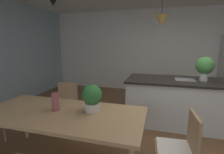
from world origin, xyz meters
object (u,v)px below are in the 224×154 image
Objects in this scene: potted_plant_on_island at (205,66)px; vase_on_dining_table at (55,102)px; dining_table at (62,116)px; kitchen_island at (177,101)px; potted_plant_on_table at (92,97)px; chair_far_left at (65,105)px; chair_kitchen_end at (179,148)px.

vase_on_dining_table is at bearing -141.60° from potted_plant_on_island.
vase_on_dining_table reaches higher than dining_table.
kitchen_island is 5.63× the size of potted_plant_on_table.
kitchen_island is 8.66× the size of vase_on_dining_table.
vase_on_dining_table is (-0.47, -0.09, -0.08)m from potted_plant_on_table.
chair_far_left is at bearing -157.71° from kitchen_island.
chair_far_left is (-0.48, 0.84, -0.20)m from dining_table.
chair_kitchen_end is 1.90m from potted_plant_on_island.
potted_plant_on_island is 1.98× the size of vase_on_dining_table.
vase_on_dining_table is at bearing -65.13° from chair_far_left.
chair_kitchen_end is at bearing -6.22° from potted_plant_on_table.
potted_plant_on_island reaches higher than potted_plant_on_table.
kitchen_island is at bearing 22.29° from chair_far_left.
kitchen_island is 2.00m from potted_plant_on_table.
chair_far_left is at bearing 114.87° from vase_on_dining_table.
potted_plant_on_island is at bearing 44.08° from potted_plant_on_table.
chair_far_left is 1.92× the size of potted_plant_on_island.
chair_far_left and chair_kitchen_end have the same top height.
kitchen_island is at bearing 85.47° from chair_kitchen_end.
potted_plant_on_island is 2.25m from potted_plant_on_table.
dining_table is 2.40× the size of chair_kitchen_end.
dining_table is at bearing -179.85° from chair_kitchen_end.
dining_table is 1.43m from chair_kitchen_end.
chair_kitchen_end is (1.89, -0.84, 0.00)m from chair_far_left.
potted_plant_on_island reaches higher than kitchen_island.
chair_kitchen_end is at bearing -94.53° from kitchen_island.
potted_plant_on_island is at bearing 18.66° from chair_far_left.
dining_table is at bearing -132.79° from kitchen_island.
vase_on_dining_table is (0.38, -0.82, 0.37)m from chair_far_left.
potted_plant_on_table is 1.54× the size of vase_on_dining_table.
kitchen_island is (1.55, 1.67, -0.21)m from dining_table.
potted_plant_on_table is (-1.61, -1.56, -0.25)m from potted_plant_on_island.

